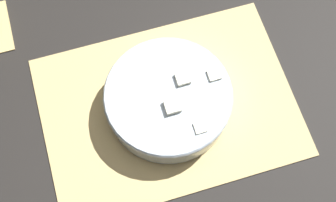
# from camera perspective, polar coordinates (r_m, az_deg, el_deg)

# --- Properties ---
(ground_plane) EXTENTS (6.00, 6.00, 0.00)m
(ground_plane) POSITION_cam_1_polar(r_m,az_deg,el_deg) (0.95, 0.00, -0.69)
(ground_plane) COLOR black
(bamboo_mat_center) EXTENTS (0.51, 0.36, 0.01)m
(bamboo_mat_center) POSITION_cam_1_polar(r_m,az_deg,el_deg) (0.94, 0.00, -0.62)
(bamboo_mat_center) COLOR #D6B775
(bamboo_mat_center) RESTS_ON ground_plane
(fruit_salad_bowl) EXTENTS (0.25, 0.25, 0.07)m
(fruit_salad_bowl) POSITION_cam_1_polar(r_m,az_deg,el_deg) (0.91, -0.01, 0.25)
(fruit_salad_bowl) COLOR silver
(fruit_salad_bowl) RESTS_ON bamboo_mat_center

